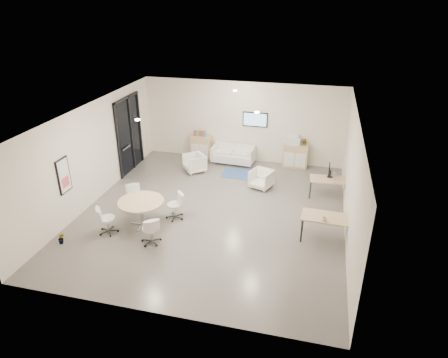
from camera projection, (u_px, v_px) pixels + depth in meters
name	position (u px, v px, depth m)	size (l,w,h in m)	color
room_shell	(213.00, 166.00, 11.90)	(9.60, 10.60, 4.80)	#5C5954
glass_door	(129.00, 132.00, 15.01)	(0.09, 1.90, 2.85)	black
artwork	(64.00, 176.00, 11.39)	(0.05, 0.54, 1.04)	black
wall_tv	(255.00, 120.00, 15.64)	(0.98, 0.06, 0.58)	black
ceiling_spots	(213.00, 106.00, 12.00)	(3.14, 4.14, 0.03)	#FFEAC6
sideboard_left	(201.00, 147.00, 16.48)	(0.84, 0.44, 0.95)	tan
sideboard_right	(295.00, 156.00, 15.63)	(0.95, 0.46, 0.95)	tan
books	(200.00, 134.00, 16.25)	(0.49, 0.14, 0.22)	red
printer	(293.00, 140.00, 15.39)	(0.57, 0.50, 0.36)	white
loveseat	(233.00, 155.00, 16.08)	(1.71, 0.93, 0.62)	white
blue_rug	(242.00, 174.00, 15.19)	(1.44, 0.96, 0.01)	#32499B
armchair_left	(194.00, 162.00, 15.28)	(0.73, 0.69, 0.76)	white
armchair_right	(261.00, 178.00, 14.01)	(0.71, 0.66, 0.73)	white
desk_rear	(330.00, 181.00, 13.27)	(1.34, 0.75, 0.67)	tan
desk_front	(327.00, 219.00, 10.96)	(1.42, 0.75, 0.72)	tan
monitor	(329.00, 170.00, 13.28)	(0.20, 0.50, 0.44)	black
round_table	(141.00, 203.00, 11.59)	(1.33, 1.33, 0.81)	tan
meeting_chairs	(142.00, 213.00, 11.73)	(2.40, 2.40, 0.82)	white
plant_cabinet	(305.00, 142.00, 15.34)	(0.24, 0.27, 0.21)	#3F7F3F
plant_floor	(62.00, 241.00, 11.00)	(0.19, 0.34, 0.15)	#3F7F3F
cup	(324.00, 219.00, 10.71)	(0.12, 0.10, 0.12)	white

